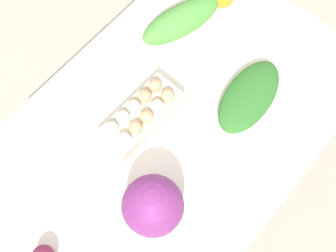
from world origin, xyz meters
The scene contains 6 objects.
ground_plane centered at (0.00, 0.00, 0.00)m, with size 8.00×8.00×0.00m, color #B2A899.
dining_table centered at (0.00, 0.00, 0.66)m, with size 1.36×0.85×0.77m.
cabbage_purple centered at (0.24, 0.15, 0.86)m, with size 0.18×0.18×0.18m, color #7A2D75.
egg_carton centered at (0.04, -0.08, 0.81)m, with size 0.30×0.13×0.09m.
greens_bunch_chard centered at (-0.25, 0.14, 0.80)m, with size 0.30×0.15×0.06m, color #2D6B28.
greens_bunch_beet_tops centered at (-0.33, -0.22, 0.81)m, with size 0.31×0.12×0.09m, color #4C933D.
Camera 1 is at (0.46, 0.39, 2.16)m, focal length 50.00 mm.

